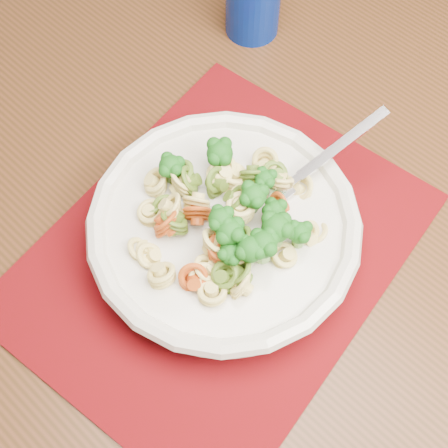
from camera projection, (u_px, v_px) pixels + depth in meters
dining_table at (180, 191)px, 0.79m from camera, size 1.70×1.27×0.74m
placemat at (219, 253)px, 0.65m from camera, size 0.49×0.43×0.00m
pasta_bowl at (224, 228)px, 0.63m from camera, size 0.28×0.28×0.05m
pasta_broccoli_heap at (224, 221)px, 0.61m from camera, size 0.23×0.23×0.06m
fork at (280, 192)px, 0.63m from camera, size 0.18×0.03×0.08m
tumbler at (253, 2)px, 0.77m from camera, size 0.07×0.07×0.09m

